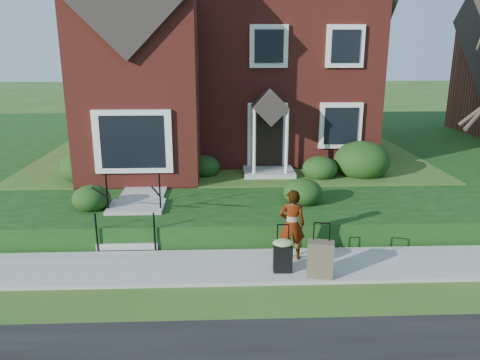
{
  "coord_description": "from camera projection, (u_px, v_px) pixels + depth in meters",
  "views": [
    {
      "loc": [
        -0.31,
        -9.11,
        4.52
      ],
      "look_at": [
        0.14,
        2.0,
        1.4
      ],
      "focal_mm": 35.0,
      "sensor_mm": 36.0,
      "label": 1
    }
  ],
  "objects": [
    {
      "name": "suitcase_olive",
      "position": [
        320.0,
        259.0,
        9.37
      ],
      "size": [
        0.57,
        0.4,
        1.13
      ],
      "rotation": [
        0.0,
        0.0,
        -0.23
      ],
      "color": "brown",
      "rests_on": "sidewalk"
    },
    {
      "name": "sidewalk",
      "position": [
        237.0,
        266.0,
        9.99
      ],
      "size": [
        60.0,
        1.6,
        0.08
      ],
      "primitive_type": "cube",
      "color": "#9E9B93",
      "rests_on": "ground"
    },
    {
      "name": "walkway",
      "position": [
        151.0,
        179.0,
        14.54
      ],
      "size": [
        1.2,
        6.0,
        0.06
      ],
      "primitive_type": "cube",
      "color": "#9E9B93",
      "rests_on": "terrace"
    },
    {
      "name": "suitcase_black",
      "position": [
        283.0,
        254.0,
        9.57
      ],
      "size": [
        0.43,
        0.35,
        1.02
      ],
      "rotation": [
        0.0,
        0.0,
        -0.01
      ],
      "color": "black",
      "rests_on": "sidewalk"
    },
    {
      "name": "front_steps",
      "position": [
        134.0,
        219.0,
        11.55
      ],
      "size": [
        1.4,
        2.02,
        1.5
      ],
      "color": "#9E9B93",
      "rests_on": "ground"
    },
    {
      "name": "ground",
      "position": [
        237.0,
        268.0,
        10.0
      ],
      "size": [
        120.0,
        120.0,
        0.0
      ],
      "primitive_type": "plane",
      "color": "#2D5119",
      "rests_on": "ground"
    },
    {
      "name": "woman",
      "position": [
        292.0,
        225.0,
        10.07
      ],
      "size": [
        0.6,
        0.42,
        1.57
      ],
      "primitive_type": "imported",
      "rotation": [
        0.0,
        0.0,
        3.07
      ],
      "color": "#999999",
      "rests_on": "sidewalk"
    },
    {
      "name": "foundation_shrubs",
      "position": [
        248.0,
        164.0,
        14.31
      ],
      "size": [
        10.31,
        4.28,
        1.24
      ],
      "color": "#153510",
      "rests_on": "terrace"
    },
    {
      "name": "terrace",
      "position": [
        319.0,
        148.0,
        20.56
      ],
      "size": [
        44.0,
        20.0,
        0.6
      ],
      "primitive_type": "cube",
      "color": "#10360E",
      "rests_on": "ground"
    },
    {
      "name": "main_house",
      "position": [
        223.0,
        29.0,
        17.81
      ],
      "size": [
        10.4,
        10.2,
        9.4
      ],
      "color": "maroon",
      "rests_on": "terrace"
    }
  ]
}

